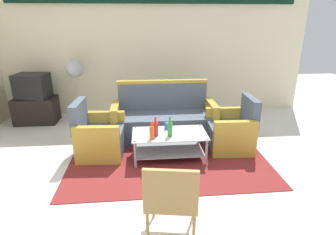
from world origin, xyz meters
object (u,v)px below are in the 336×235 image
bottle_orange (152,132)px  cup (167,126)px  coffee_table (169,142)px  television (32,86)px  armchair_left (99,137)px  bottle_red (155,129)px  pedestal_fan (75,72)px  armchair_right (231,132)px  couch (164,119)px  bottle_green (170,129)px  tv_stand (36,110)px  wicker_chair (172,196)px

bottle_orange → cup: bottle_orange is taller
coffee_table → television: 3.14m
armchair_left → bottle_red: 0.95m
coffee_table → pedestal_fan: size_ratio=0.87×
television → coffee_table: bearing=152.5°
armchair_right → coffee_table: (-1.04, -0.26, -0.02)m
bottle_red → pedestal_fan: (-1.49, 1.92, 0.49)m
couch → pedestal_fan: 2.07m
bottle_green → bottle_orange: 0.27m
couch → bottle_red: (-0.20, -0.94, 0.20)m
bottle_red → cup: 0.32m
bottle_red → bottle_green: 0.21m
bottle_red → bottle_orange: 0.11m
couch → tv_stand: couch is taller
bottle_red → television: 2.99m
pedestal_fan → television: bearing=-176.7°
coffee_table → wicker_chair: size_ratio=1.31×
wicker_chair → armchair_right: bearing=67.9°
cup → bottle_green: bearing=-87.1°
tv_stand → television: bearing=82.2°
armchair_right → television: (-3.57, 1.53, 0.47)m
tv_stand → wicker_chair: 4.19m
armchair_right → bottle_orange: armchair_right is taller
couch → tv_stand: size_ratio=2.25×
bottle_green → pedestal_fan: bearing=131.1°
tv_stand → wicker_chair: wicker_chair is taller
armchair_right → cup: bearing=96.9°
bottle_green → television: television is taller
couch → bottle_red: bearing=78.0°
cup → television: size_ratio=0.15×
bottle_orange → tv_stand: bottle_orange is taller
coffee_table → pedestal_fan: 2.61m
couch → bottle_green: (0.01, -0.97, 0.21)m
coffee_table → bottle_green: bottle_green is taller
bottle_red → pedestal_fan: 2.48m
bottle_orange → tv_stand: 3.01m
couch → wicker_chair: couch is taller
bottle_red → pedestal_fan: size_ratio=0.23×
bottle_red → television: television is taller
coffee_table → bottle_red: (-0.21, -0.08, 0.25)m
tv_stand → armchair_left: bearing=-46.6°
couch → bottle_red: size_ratio=6.22×
wicker_chair → cup: bearing=95.6°
bottle_red → bottle_green: size_ratio=0.97×
bottle_orange → bottle_green: bearing=14.4°
couch → pedestal_fan: pedestal_fan is taller
armchair_right → television: 3.91m
armchair_left → coffee_table: (1.07, -0.24, -0.02)m
bottle_green → tv_stand: 3.17m
tv_stand → television: size_ratio=1.22×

